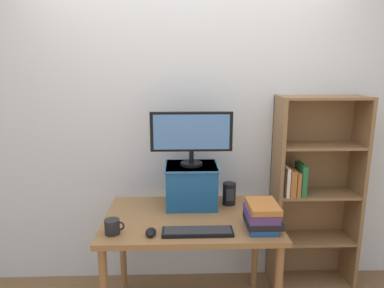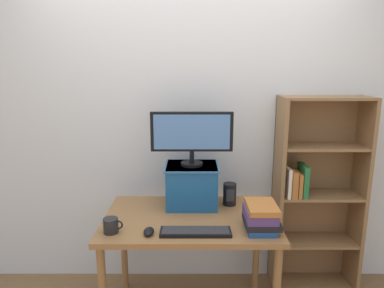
% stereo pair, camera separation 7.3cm
% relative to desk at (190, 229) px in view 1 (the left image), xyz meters
% --- Properties ---
extents(back_wall, '(7.00, 0.08, 2.60)m').
position_rel_desk_xyz_m(back_wall, '(0.00, 0.55, 0.62)').
color(back_wall, silver).
rests_on(back_wall, ground_plane).
extents(desk, '(1.15, 0.75, 0.77)m').
position_rel_desk_xyz_m(desk, '(0.00, 0.00, 0.00)').
color(desk, olive).
rests_on(desk, ground_plane).
extents(bookshelf_unit, '(0.66, 0.28, 1.54)m').
position_rel_desk_xyz_m(bookshelf_unit, '(0.98, 0.39, 0.11)').
color(bookshelf_unit, olive).
rests_on(bookshelf_unit, ground_plane).
extents(riser_box, '(0.38, 0.33, 0.30)m').
position_rel_desk_xyz_m(riser_box, '(0.01, 0.20, 0.25)').
color(riser_box, '#195189').
rests_on(riser_box, desk).
extents(computer_monitor, '(0.58, 0.16, 0.38)m').
position_rel_desk_xyz_m(computer_monitor, '(0.01, 0.20, 0.62)').
color(computer_monitor, black).
rests_on(computer_monitor, riser_box).
extents(keyboard, '(0.43, 0.12, 0.02)m').
position_rel_desk_xyz_m(keyboard, '(0.04, -0.25, 0.10)').
color(keyboard, black).
rests_on(keyboard, desk).
extents(computer_mouse, '(0.06, 0.10, 0.04)m').
position_rel_desk_xyz_m(computer_mouse, '(-0.25, -0.25, 0.11)').
color(computer_mouse, black).
rests_on(computer_mouse, desk).
extents(book_stack, '(0.21, 0.25, 0.16)m').
position_rel_desk_xyz_m(book_stack, '(0.44, -0.19, 0.17)').
color(book_stack, navy).
rests_on(book_stack, desk).
extents(coffee_mug, '(0.12, 0.09, 0.09)m').
position_rel_desk_xyz_m(coffee_mug, '(-0.48, -0.23, 0.14)').
color(coffee_mug, black).
rests_on(coffee_mug, desk).
extents(desk_speaker, '(0.10, 0.10, 0.16)m').
position_rel_desk_xyz_m(desk_speaker, '(0.29, 0.21, 0.17)').
color(desk_speaker, black).
rests_on(desk_speaker, desk).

